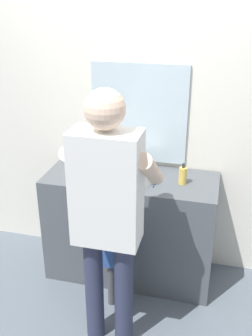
{
  "coord_description": "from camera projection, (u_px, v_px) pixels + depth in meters",
  "views": [
    {
      "loc": [
        0.64,
        -2.39,
        2.23
      ],
      "look_at": [
        0.0,
        0.15,
        1.04
      ],
      "focal_mm": 42.42,
      "sensor_mm": 36.0,
      "label": 1
    }
  ],
  "objects": [
    {
      "name": "adult_parent",
      "position": [
        108.0,
        204.0,
        2.37
      ],
      "size": [
        0.54,
        0.57,
        1.76
      ],
      "color": "#2D334C",
      "rests_on": "ground"
    },
    {
      "name": "sink_basin",
      "position": [
        130.0,
        172.0,
        3.02
      ],
      "size": [
        0.38,
        0.38,
        0.11
      ],
      "color": "silver",
      "rests_on": "vanity_cabinet"
    },
    {
      "name": "soap_bottle",
      "position": [
        183.0,
        175.0,
        2.94
      ],
      "size": [
        0.06,
        0.06,
        0.17
      ],
      "color": "gold",
      "rests_on": "vanity_cabinet"
    },
    {
      "name": "faucet",
      "position": [
        137.0,
        157.0,
        3.22
      ],
      "size": [
        0.18,
        0.14,
        0.18
      ],
      "color": "#B7BABF",
      "rests_on": "vanity_cabinet"
    },
    {
      "name": "back_wall",
      "position": [
        140.0,
        110.0,
        3.16
      ],
      "size": [
        4.4,
        0.1,
        2.7
      ],
      "color": "silver",
      "rests_on": "ground"
    },
    {
      "name": "vanity_cabinet",
      "position": [
        130.0,
        227.0,
        3.25
      ],
      "size": [
        1.34,
        0.54,
        0.9
      ],
      "primitive_type": "cube",
      "color": "#4C5156",
      "rests_on": "ground"
    },
    {
      "name": "child_toddler",
      "position": [
        117.0,
        251.0,
        2.88
      ],
      "size": [
        0.25,
        0.25,
        0.82
      ],
      "color": "#47474C",
      "rests_on": "ground"
    },
    {
      "name": "ground_plane",
      "position": [
        121.0,
        294.0,
        3.17
      ],
      "size": [
        14.0,
        14.0,
        0.0
      ],
      "primitive_type": "plane",
      "color": "slate"
    },
    {
      "name": "toothbrush_cup",
      "position": [
        91.0,
        163.0,
        3.19
      ],
      "size": [
        0.07,
        0.07,
        0.21
      ],
      "color": "#D86666",
      "rests_on": "vanity_cabinet"
    }
  ]
}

